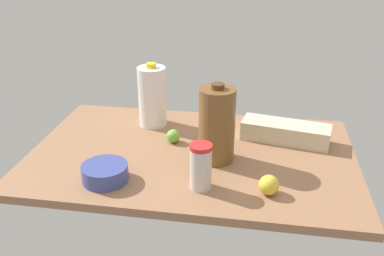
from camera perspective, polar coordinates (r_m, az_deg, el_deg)
The scene contains 9 objects.
countertop at distance 160.80cm, azimuth -0.00°, elevation -3.71°, with size 120.00×76.00×3.00cm, color #966949.
chocolate_milk_jug at distance 149.63cm, azimuth 3.32°, elevation 0.42°, with size 12.79×12.79×28.85cm.
milk_jug at distance 178.63cm, azimuth -5.32°, elevation 4.23°, with size 11.65×11.65×26.82cm.
tumbler_cup at distance 135.53cm, azimuth 1.19°, elevation -5.15°, with size 7.22×7.22×15.49cm.
mixing_bowl at distance 144.58cm, azimuth -11.52°, elevation -5.88°, with size 15.31×15.31×5.68cm, color #3D4995.
egg_carton at distance 170.87cm, azimuth 12.35°, elevation -0.54°, with size 33.74×11.11×7.43cm, color beige.
lime_far_back at distance 166.31cm, azimuth -2.51°, elevation -1.08°, with size 5.32×5.32×5.32cm, color #6CB93B.
lemon_near_front at distance 136.91cm, azimuth 10.22°, elevation -7.49°, with size 6.44×6.44×6.44cm, color yellow.
orange_beside_bowl at distance 181.82cm, azimuth 2.74°, elevation 1.74°, with size 7.84×7.84×7.84cm, color orange.
Camera 1 is at (22.84, -138.86, 79.30)cm, focal length 40.00 mm.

